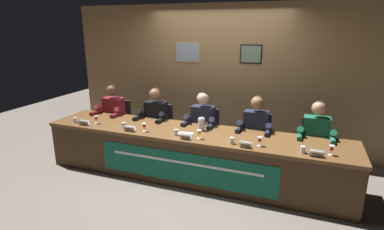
% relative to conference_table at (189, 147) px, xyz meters
% --- Properties ---
extents(ground_plane, '(12.00, 12.00, 0.00)m').
position_rel_conference_table_xyz_m(ground_plane, '(-0.00, 0.12, -0.51)').
color(ground_plane, '#70665B').
extents(wall_back_panelled, '(5.77, 0.14, 2.60)m').
position_rel_conference_table_xyz_m(wall_back_panelled, '(-0.00, 1.49, 0.79)').
color(wall_back_panelled, '#937047').
rests_on(wall_back_panelled, ground_plane).
extents(conference_table, '(4.57, 0.88, 0.72)m').
position_rel_conference_table_xyz_m(conference_table, '(0.00, 0.00, 0.00)').
color(conference_table, brown).
rests_on(conference_table, ground_plane).
extents(chair_far_left, '(0.44, 0.45, 0.89)m').
position_rel_conference_table_xyz_m(chair_far_left, '(-1.71, 0.75, -0.08)').
color(chair_far_left, black).
rests_on(chair_far_left, ground_plane).
extents(panelist_far_left, '(0.51, 0.48, 1.22)m').
position_rel_conference_table_xyz_m(panelist_far_left, '(-1.71, 0.55, 0.19)').
color(panelist_far_left, black).
rests_on(panelist_far_left, ground_plane).
extents(nameplate_far_left, '(0.19, 0.06, 0.08)m').
position_rel_conference_table_xyz_m(nameplate_far_left, '(-1.69, -0.20, 0.25)').
color(nameplate_far_left, white).
rests_on(nameplate_far_left, conference_table).
extents(juice_glass_far_left, '(0.06, 0.06, 0.12)m').
position_rel_conference_table_xyz_m(juice_glass_far_left, '(-1.56, -0.06, 0.29)').
color(juice_glass_far_left, white).
rests_on(juice_glass_far_left, conference_table).
extents(water_cup_far_left, '(0.06, 0.06, 0.08)m').
position_rel_conference_table_xyz_m(water_cup_far_left, '(-1.90, -0.15, 0.24)').
color(water_cup_far_left, silver).
rests_on(water_cup_far_left, conference_table).
extents(chair_left, '(0.44, 0.45, 0.89)m').
position_rel_conference_table_xyz_m(chair_left, '(-0.85, 0.75, -0.08)').
color(chair_left, black).
rests_on(chair_left, ground_plane).
extents(panelist_left, '(0.51, 0.48, 1.22)m').
position_rel_conference_table_xyz_m(panelist_left, '(-0.85, 0.55, 0.19)').
color(panelist_left, black).
rests_on(panelist_left, ground_plane).
extents(nameplate_left, '(0.18, 0.06, 0.08)m').
position_rel_conference_table_xyz_m(nameplate_left, '(-0.86, -0.20, 0.25)').
color(nameplate_left, white).
rests_on(nameplate_left, conference_table).
extents(juice_glass_left, '(0.06, 0.06, 0.12)m').
position_rel_conference_table_xyz_m(juice_glass_left, '(-0.65, -0.13, 0.29)').
color(juice_glass_left, white).
rests_on(juice_glass_left, conference_table).
extents(water_cup_left, '(0.06, 0.06, 0.08)m').
position_rel_conference_table_xyz_m(water_cup_left, '(-1.03, -0.10, 0.24)').
color(water_cup_left, silver).
rests_on(water_cup_left, conference_table).
extents(chair_center, '(0.44, 0.45, 0.89)m').
position_rel_conference_table_xyz_m(chair_center, '(-0.00, 0.75, -0.08)').
color(chair_center, black).
rests_on(chair_center, ground_plane).
extents(panelist_center, '(0.51, 0.48, 1.22)m').
position_rel_conference_table_xyz_m(panelist_center, '(-0.00, 0.55, 0.19)').
color(panelist_center, black).
rests_on(panelist_center, ground_plane).
extents(nameplate_center, '(0.16, 0.06, 0.08)m').
position_rel_conference_table_xyz_m(nameplate_center, '(0.04, -0.22, 0.25)').
color(nameplate_center, white).
rests_on(nameplate_center, conference_table).
extents(juice_glass_center, '(0.06, 0.06, 0.12)m').
position_rel_conference_table_xyz_m(juice_glass_center, '(0.20, -0.13, 0.29)').
color(juice_glass_center, white).
rests_on(juice_glass_center, conference_table).
extents(water_cup_center, '(0.06, 0.06, 0.08)m').
position_rel_conference_table_xyz_m(water_cup_center, '(-0.15, -0.11, 0.24)').
color(water_cup_center, silver).
rests_on(water_cup_center, conference_table).
extents(chair_right, '(0.44, 0.45, 0.89)m').
position_rel_conference_table_xyz_m(chair_right, '(0.85, 0.75, -0.08)').
color(chair_right, black).
rests_on(chair_right, ground_plane).
extents(panelist_right, '(0.51, 0.48, 1.22)m').
position_rel_conference_table_xyz_m(panelist_right, '(0.85, 0.55, 0.19)').
color(panelist_right, black).
rests_on(panelist_right, ground_plane).
extents(nameplate_right, '(0.16, 0.06, 0.08)m').
position_rel_conference_table_xyz_m(nameplate_right, '(0.86, -0.23, 0.25)').
color(nameplate_right, white).
rests_on(nameplate_right, conference_table).
extents(juice_glass_right, '(0.06, 0.06, 0.12)m').
position_rel_conference_table_xyz_m(juice_glass_right, '(1.02, -0.11, 0.29)').
color(juice_glass_right, white).
rests_on(juice_glass_right, conference_table).
extents(water_cup_right, '(0.06, 0.06, 0.08)m').
position_rel_conference_table_xyz_m(water_cup_right, '(0.67, -0.15, 0.24)').
color(water_cup_right, silver).
rests_on(water_cup_right, conference_table).
extents(chair_far_right, '(0.44, 0.45, 0.89)m').
position_rel_conference_table_xyz_m(chair_far_right, '(1.71, 0.75, -0.08)').
color(chair_far_right, black).
rests_on(chair_far_right, ground_plane).
extents(panelist_far_right, '(0.51, 0.48, 1.22)m').
position_rel_conference_table_xyz_m(panelist_far_right, '(1.71, 0.55, 0.19)').
color(panelist_far_right, black).
rests_on(panelist_far_right, ground_plane).
extents(nameplate_far_right, '(0.17, 0.06, 0.08)m').
position_rel_conference_table_xyz_m(nameplate_far_right, '(1.71, -0.21, 0.25)').
color(nameplate_far_right, white).
rests_on(nameplate_far_right, conference_table).
extents(juice_glass_far_right, '(0.06, 0.06, 0.12)m').
position_rel_conference_table_xyz_m(juice_glass_far_right, '(1.87, -0.10, 0.29)').
color(juice_glass_far_right, white).
rests_on(juice_glass_far_right, conference_table).
extents(water_cup_far_right, '(0.06, 0.06, 0.08)m').
position_rel_conference_table_xyz_m(water_cup_far_right, '(1.55, -0.14, 0.24)').
color(water_cup_far_right, silver).
rests_on(water_cup_far_right, conference_table).
extents(water_pitcher_central, '(0.15, 0.10, 0.21)m').
position_rel_conference_table_xyz_m(water_pitcher_central, '(0.11, 0.22, 0.30)').
color(water_pitcher_central, silver).
rests_on(water_pitcher_central, conference_table).
extents(document_stack_center, '(0.23, 0.18, 0.01)m').
position_rel_conference_table_xyz_m(document_stack_center, '(-0.04, -0.04, 0.21)').
color(document_stack_center, white).
rests_on(document_stack_center, conference_table).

